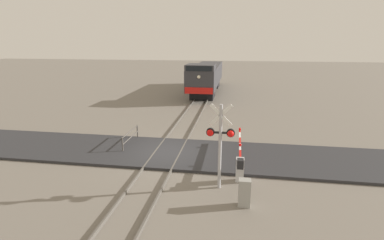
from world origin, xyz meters
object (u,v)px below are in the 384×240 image
object	(u,v)px
crossing_signal	(220,138)
guard_railing	(130,136)
crossing_gate	(240,160)
utility_cabinet	(244,193)
locomotive	(207,76)

from	to	relation	value
crossing_signal	guard_railing	distance (m)	7.36
crossing_gate	crossing_signal	bearing A→B (deg)	-121.96
crossing_gate	utility_cabinet	world-z (taller)	crossing_gate
locomotive	utility_cabinet	xyz separation A→B (m)	(4.16, -25.31, -1.44)
crossing_gate	guard_railing	xyz separation A→B (m)	(-6.54, 2.98, -0.14)
crossing_gate	utility_cabinet	bearing A→B (deg)	-86.57
crossing_gate	utility_cabinet	distance (m)	2.69
crossing_signal	utility_cabinet	distance (m)	2.39
crossing_signal	guard_railing	xyz separation A→B (m)	(-5.66, 4.39, -1.68)
locomotive	crossing_gate	world-z (taller)	locomotive
utility_cabinet	crossing_signal	bearing A→B (deg)	129.50
locomotive	utility_cabinet	world-z (taller)	locomotive
locomotive	guard_railing	distance (m)	19.86
guard_railing	locomotive	bearing A→B (deg)	82.62
crossing_signal	guard_railing	size ratio (longest dim) A/B	1.45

